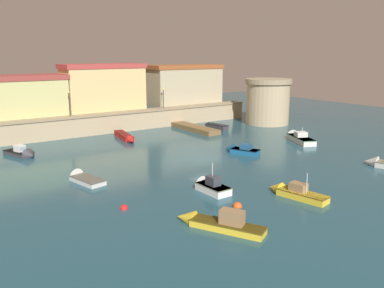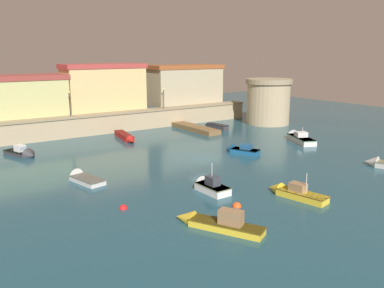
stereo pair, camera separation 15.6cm
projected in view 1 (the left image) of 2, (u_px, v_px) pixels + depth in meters
The scene contains 18 objects.
ground_plane at pixel (203, 159), 46.54m from camera, with size 121.16×121.16×0.00m, color #1E4756.
quay_wall at pixel (122, 121), 63.25m from camera, with size 48.02×2.60×3.00m.
old_town_backdrop at pixel (112, 89), 65.50m from camera, with size 42.43×6.03×7.53m.
fortress_tower at pixel (268, 101), 69.05m from camera, with size 7.88×7.88×7.69m.
pier_dock at pixel (195, 128), 63.78m from camera, with size 2.34×10.32×0.70m.
quay_lamp_0 at pixel (69, 100), 57.81m from camera, with size 0.32×0.32×3.64m.
quay_lamp_1 at pixel (163, 95), 66.67m from camera, with size 0.32×0.32×3.28m.
moored_boat_0 at pixel (298, 138), 56.09m from camera, with size 4.48×6.99×2.62m.
moored_boat_1 at pixel (82, 178), 38.64m from camera, with size 2.58×5.06×1.54m.
moored_boat_2 at pixel (294, 192), 34.26m from camera, with size 2.30×5.60×2.66m.
moored_boat_3 at pixel (126, 137), 56.99m from camera, with size 2.41×7.49×1.17m.
moored_boat_4 at pixel (214, 126), 64.95m from camera, with size 1.86×4.96×1.16m.
moored_boat_5 at pixel (240, 150), 49.50m from camera, with size 3.13×4.58×1.61m.
moored_boat_6 at pixel (216, 222), 28.14m from camera, with size 4.26×6.53×1.91m.
moored_boat_7 at pixel (209, 186), 35.77m from camera, with size 1.68×4.17×3.07m.
moored_boat_8 at pixel (23, 153), 47.84m from camera, with size 3.29×5.09×1.81m.
mooring_buoy_0 at pixel (237, 207), 32.12m from camera, with size 0.75×0.75×0.75m, color #EA4C19.
mooring_buoy_1 at pixel (124, 209), 31.70m from camera, with size 0.66×0.66×0.66m, color red.
Camera 1 is at (-26.89, -36.11, 11.95)m, focal length 37.77 mm.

